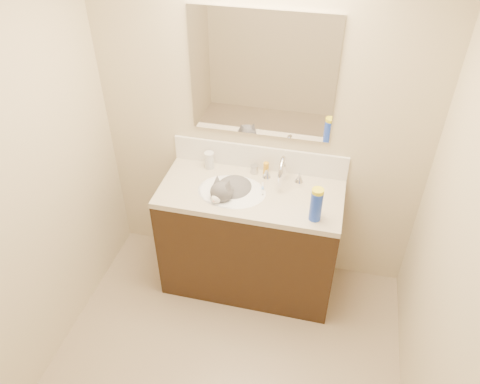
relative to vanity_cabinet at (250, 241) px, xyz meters
The scene contains 16 objects.
room_shell 1.45m from the vanity_cabinet, 90.00° to the right, with size 2.24×2.54×2.52m.
vanity_cabinet is the anchor object (origin of this frame).
counter_slab 0.43m from the vanity_cabinet, ahead, with size 1.20×0.55×0.04m, color #C2B498.
basin 0.40m from the vanity_cabinet, 165.96° to the right, with size 0.45×0.36×0.14m, color white.
faucet 0.58m from the vanity_cabinet, 37.29° to the left, with size 0.28×0.20×0.21m.
cat 0.43m from the vanity_cabinet, behind, with size 0.36×0.41×0.31m.
backsplash 0.60m from the vanity_cabinet, 90.00° to the left, with size 1.20×0.02×0.18m, color silver.
mirror 1.16m from the vanity_cabinet, 90.00° to the left, with size 0.90×0.02×0.80m, color white.
pill_bottle 0.64m from the vanity_cabinet, 149.69° to the left, with size 0.07×0.07×0.12m, color silver.
pill_label 0.63m from the vanity_cabinet, 149.69° to the left, with size 0.05×0.05×0.04m, color orange.
silver_jar 0.52m from the vanity_cabinet, 95.77° to the left, with size 0.05×0.05×0.06m, color #B7B7BC.
amber_bottle 0.54m from the vanity_cabinet, 74.16° to the left, with size 0.04×0.04×0.09m, color gold.
toothbrush 0.46m from the vanity_cabinet, 27.99° to the left, with size 0.01×0.13×0.01m, color silver.
toothbrush_head 0.46m from the vanity_cabinet, 27.99° to the left, with size 0.01×0.03×0.01m, color #6E9FEB.
spray_can 0.72m from the vanity_cabinet, 21.95° to the right, with size 0.07×0.07×0.20m, color blue.
spray_cap 0.80m from the vanity_cabinet, 21.95° to the right, with size 0.07×0.07×0.04m, color yellow.
Camera 1 is at (0.49, -1.37, 2.73)m, focal length 35.00 mm.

